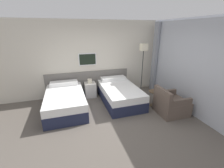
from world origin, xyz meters
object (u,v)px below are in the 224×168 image
at_px(bed_near_door, 65,101).
at_px(armchair, 171,105).
at_px(nightstand, 90,89).
at_px(floor_lamp, 143,52).
at_px(side_table, 154,96).
at_px(bed_near_window, 120,94).

bearing_deg(bed_near_door, armchair, -21.63).
bearing_deg(nightstand, floor_lamp, -6.33).
distance_m(bed_near_door, nightstand, 1.15).
relative_size(nightstand, side_table, 1.32).
xyz_separation_m(bed_near_window, armchair, (1.18, -1.18, -0.02)).
relative_size(bed_near_door, floor_lamp, 1.02).
xyz_separation_m(floor_lamp, armchair, (0.09, -1.68, -1.32)).
relative_size(bed_near_window, nightstand, 2.85).
xyz_separation_m(bed_near_door, armchair, (2.97, -1.18, -0.02)).
height_order(nightstand, floor_lamp, floor_lamp).
bearing_deg(bed_near_door, bed_near_window, 0.00).
height_order(nightstand, side_table, nightstand).
distance_m(bed_near_door, floor_lamp, 3.20).
height_order(bed_near_door, bed_near_window, same).
xyz_separation_m(bed_near_window, floor_lamp, (1.09, 0.50, 1.30)).
bearing_deg(bed_near_window, armchair, -44.94).
bearing_deg(bed_near_door, side_table, -12.57).
relative_size(bed_near_window, side_table, 3.74).
relative_size(nightstand, floor_lamp, 0.36).
distance_m(bed_near_window, side_table, 1.15).
bearing_deg(floor_lamp, nightstand, 173.67).
height_order(bed_near_door, floor_lamp, floor_lamp).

